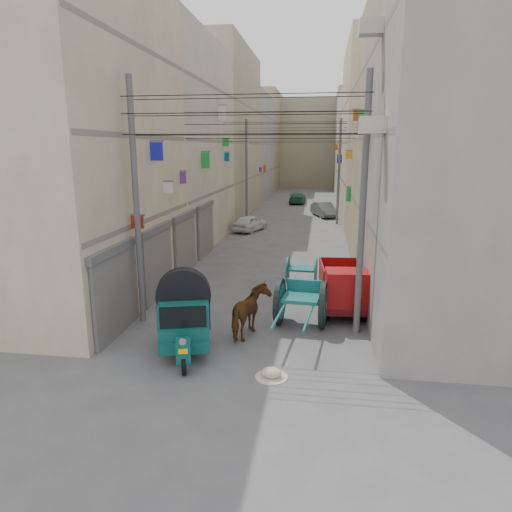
% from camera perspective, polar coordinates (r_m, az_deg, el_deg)
% --- Properties ---
extents(ground, '(140.00, 140.00, 0.00)m').
position_cam_1_polar(ground, '(10.22, -7.15, -21.30)').
color(ground, '#4C4C4F').
rests_on(ground, ground).
extents(building_row_left, '(8.00, 62.00, 14.00)m').
position_cam_1_polar(building_row_left, '(43.47, -5.75, 14.14)').
color(building_row_left, beige).
rests_on(building_row_left, ground).
extents(building_row_right, '(8.00, 62.00, 14.00)m').
position_cam_1_polar(building_row_right, '(42.59, 16.29, 13.71)').
color(building_row_right, gray).
rests_on(building_row_right, ground).
extents(end_cap_building, '(22.00, 10.00, 13.00)m').
position_cam_1_polar(end_cap_building, '(74.12, 6.58, 13.78)').
color(end_cap_building, gray).
rests_on(end_cap_building, ground).
extents(shutters_left, '(0.18, 14.40, 2.88)m').
position_cam_1_polar(shutters_left, '(19.97, -10.33, 0.67)').
color(shutters_left, '#4C4B50').
rests_on(shutters_left, ground).
extents(signboards, '(8.22, 40.52, 5.67)m').
position_cam_1_polar(signboards, '(29.93, 3.68, 8.77)').
color(signboards, silver).
rests_on(signboards, ground).
extents(ac_units, '(0.70, 6.55, 3.35)m').
position_cam_1_polar(ac_units, '(15.89, 13.55, 18.91)').
color(ac_units, '#BBB6A7').
rests_on(ac_units, ground).
extents(utility_poles, '(7.40, 22.20, 8.00)m').
position_cam_1_polar(utility_poles, '(25.26, 2.86, 9.24)').
color(utility_poles, '#545456').
rests_on(utility_poles, ground).
extents(overhead_cables, '(7.40, 22.52, 1.12)m').
position_cam_1_polar(overhead_cables, '(22.63, 2.29, 15.78)').
color(overhead_cables, black).
rests_on(overhead_cables, ground).
extents(auto_rickshaw, '(2.01, 2.81, 1.91)m').
position_cam_1_polar(auto_rickshaw, '(13.32, -8.94, -7.34)').
color(auto_rickshaw, black).
rests_on(auto_rickshaw, ground).
extents(tonga_cart, '(1.77, 3.58, 1.57)m').
position_cam_1_polar(tonga_cart, '(15.27, 5.67, -5.75)').
color(tonga_cart, black).
rests_on(tonga_cart, ground).
extents(mini_truck, '(1.69, 3.33, 1.81)m').
position_cam_1_polar(mini_truck, '(16.48, 10.87, -4.30)').
color(mini_truck, black).
rests_on(mini_truck, ground).
extents(second_cart, '(1.36, 1.22, 1.14)m').
position_cam_1_polar(second_cart, '(20.03, 5.74, -1.74)').
color(second_cart, '#155E5B').
rests_on(second_cart, ground).
extents(feed_sack, '(0.53, 0.42, 0.27)m').
position_cam_1_polar(feed_sack, '(12.18, 1.95, -14.35)').
color(feed_sack, '#BEB49E').
rests_on(feed_sack, ground).
extents(horse, '(1.21, 1.99, 1.57)m').
position_cam_1_polar(horse, '(14.36, -0.72, -7.08)').
color(horse, brown).
rests_on(horse, ground).
extents(distant_car_white, '(2.42, 3.67, 1.16)m').
position_cam_1_polar(distant_car_white, '(32.66, -0.75, 4.14)').
color(distant_car_white, white).
rests_on(distant_car_white, ground).
extents(distant_car_grey, '(2.47, 3.99, 1.24)m').
position_cam_1_polar(distant_car_grey, '(40.13, 8.48, 5.77)').
color(distant_car_grey, '#545957').
rests_on(distant_car_grey, ground).
extents(distant_car_green, '(1.67, 4.06, 1.18)m').
position_cam_1_polar(distant_car_green, '(49.60, 5.21, 7.25)').
color(distant_car_green, '#226440').
rests_on(distant_car_green, ground).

